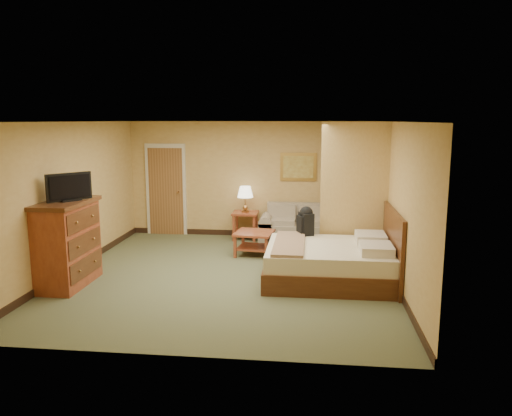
# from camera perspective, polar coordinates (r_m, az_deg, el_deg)

# --- Properties ---
(floor) EXTENTS (6.00, 6.00, 0.00)m
(floor) POSITION_cam_1_polar(r_m,az_deg,el_deg) (8.65, -3.14, -7.68)
(floor) COLOR #53593A
(floor) RESTS_ON ground
(ceiling) EXTENTS (6.00, 6.00, 0.00)m
(ceiling) POSITION_cam_1_polar(r_m,az_deg,el_deg) (8.24, -3.32, 9.82)
(ceiling) COLOR white
(ceiling) RESTS_ON back_wall
(back_wall) EXTENTS (5.50, 0.02, 2.60)m
(back_wall) POSITION_cam_1_polar(r_m,az_deg,el_deg) (11.29, -0.68, 3.27)
(back_wall) COLOR tan
(back_wall) RESTS_ON floor
(left_wall) EXTENTS (0.02, 6.00, 2.60)m
(left_wall) POSITION_cam_1_polar(r_m,az_deg,el_deg) (9.21, -20.34, 1.11)
(left_wall) COLOR tan
(left_wall) RESTS_ON floor
(right_wall) EXTENTS (0.02, 6.00, 2.60)m
(right_wall) POSITION_cam_1_polar(r_m,az_deg,el_deg) (8.34, 15.74, 0.49)
(right_wall) COLOR tan
(right_wall) RESTS_ON floor
(partition) EXTENTS (1.20, 0.15, 2.60)m
(partition) POSITION_cam_1_polar(r_m,az_deg,el_deg) (9.18, 11.13, 1.52)
(partition) COLOR tan
(partition) RESTS_ON floor
(door) EXTENTS (0.94, 0.16, 2.10)m
(door) POSITION_cam_1_polar(r_m,az_deg,el_deg) (11.69, -10.23, 2.03)
(door) COLOR beige
(door) RESTS_ON floor
(baseboard) EXTENTS (5.50, 0.02, 0.12)m
(baseboard) POSITION_cam_1_polar(r_m,az_deg,el_deg) (11.49, -0.67, -2.88)
(baseboard) COLOR black
(baseboard) RESTS_ON floor
(loveseat) EXTENTS (1.63, 0.76, 0.82)m
(loveseat) POSITION_cam_1_polar(r_m,az_deg,el_deg) (10.95, 4.70, -2.45)
(loveseat) COLOR gray
(loveseat) RESTS_ON floor
(side_table) EXTENTS (0.56, 0.56, 0.61)m
(side_table) POSITION_cam_1_polar(r_m,az_deg,el_deg) (11.09, -1.23, -1.53)
(side_table) COLOR maroon
(side_table) RESTS_ON floor
(table_lamp) EXTENTS (0.35, 0.35, 0.58)m
(table_lamp) POSITION_cam_1_polar(r_m,az_deg,el_deg) (10.98, -1.24, 1.77)
(table_lamp) COLOR #A5743C
(table_lamp) RESTS_ON side_table
(coffee_table) EXTENTS (0.80, 0.80, 0.46)m
(coffee_table) POSITION_cam_1_polar(r_m,az_deg,el_deg) (9.83, -0.20, -3.49)
(coffee_table) COLOR maroon
(coffee_table) RESTS_ON floor
(wall_picture) EXTENTS (0.80, 0.04, 0.63)m
(wall_picture) POSITION_cam_1_polar(r_m,az_deg,el_deg) (11.15, 4.86, 4.70)
(wall_picture) COLOR #B78E3F
(wall_picture) RESTS_ON back_wall
(dresser) EXTENTS (0.68, 1.29, 1.38)m
(dresser) POSITION_cam_1_polar(r_m,az_deg,el_deg) (8.51, -20.81, -3.77)
(dresser) COLOR maroon
(dresser) RESTS_ON floor
(tv) EXTENTS (0.49, 0.60, 0.44)m
(tv) POSITION_cam_1_polar(r_m,az_deg,el_deg) (8.31, -20.58, 2.18)
(tv) COLOR black
(tv) RESTS_ON dresser
(bed) EXTENTS (2.19, 1.86, 1.20)m
(bed) POSITION_cam_1_polar(r_m,az_deg,el_deg) (8.36, 9.15, -6.09)
(bed) COLOR #462210
(bed) RESTS_ON floor
(backpack) EXTENTS (0.30, 0.35, 0.52)m
(backpack) POSITION_cam_1_polar(r_m,az_deg,el_deg) (8.98, 5.74, -1.35)
(backpack) COLOR black
(backpack) RESTS_ON bed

